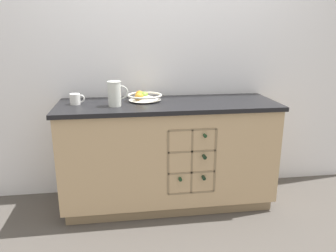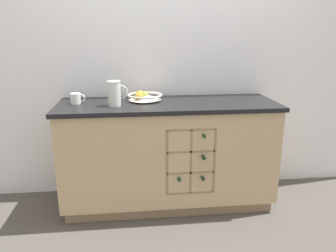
{
  "view_description": "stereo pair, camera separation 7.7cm",
  "coord_description": "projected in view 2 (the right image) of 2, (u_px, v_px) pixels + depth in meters",
  "views": [
    {
      "loc": [
        -0.38,
        -2.63,
        1.49
      ],
      "look_at": [
        0.0,
        0.0,
        0.72
      ],
      "focal_mm": 35.0,
      "sensor_mm": 36.0,
      "label": 1
    },
    {
      "loc": [
        -0.3,
        -2.64,
        1.49
      ],
      "look_at": [
        0.0,
        0.0,
        0.72
      ],
      "focal_mm": 35.0,
      "sensor_mm": 36.0,
      "label": 2
    }
  ],
  "objects": [
    {
      "name": "back_wall",
      "position": [
        164.0,
        56.0,
        2.96
      ],
      "size": [
        4.4,
        0.06,
        2.55
      ],
      "primitive_type": "cube",
      "color": "white",
      "rests_on": "ground_plane"
    },
    {
      "name": "ground_plane",
      "position": [
        168.0,
        202.0,
        2.97
      ],
      "size": [
        14.0,
        14.0,
        0.0
      ],
      "primitive_type": "plane",
      "color": "#4C4742"
    },
    {
      "name": "white_pitcher",
      "position": [
        115.0,
        93.0,
        2.57
      ],
      "size": [
        0.16,
        0.11,
        0.2
      ],
      "color": "silver",
      "rests_on": "kitchen_island"
    },
    {
      "name": "ceramic_mug",
      "position": [
        76.0,
        98.0,
        2.66
      ],
      "size": [
        0.12,
        0.08,
        0.09
      ],
      "color": "white",
      "rests_on": "kitchen_island"
    },
    {
      "name": "fruit_bowl",
      "position": [
        144.0,
        96.0,
        2.77
      ],
      "size": [
        0.3,
        0.3,
        0.08
      ],
      "color": "silver",
      "rests_on": "kitchen_island"
    },
    {
      "name": "kitchen_island",
      "position": [
        168.0,
        154.0,
        2.84
      ],
      "size": [
        1.82,
        0.64,
        0.92
      ],
      "color": "#8B7354",
      "rests_on": "ground_plane"
    }
  ]
}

